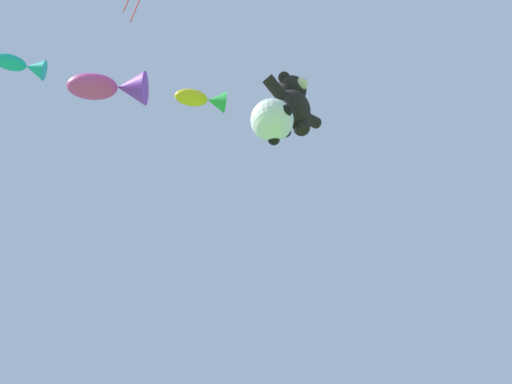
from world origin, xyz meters
TOP-DOWN VIEW (x-y plane):
  - teddy_bear_kite at (0.37, 5.84)m, footprint 2.03×0.89m
  - soccer_ball_kite at (-0.42, 5.87)m, footprint 1.07×1.06m
  - fish_kite_crimson at (2.16, 7.68)m, footprint 1.54×1.38m
  - fish_kite_goldfin at (-0.32, 8.75)m, footprint 1.65×1.43m
  - fish_kite_magenta at (-2.57, 10.47)m, footprint 2.39×2.34m
  - fish_kite_teal at (-4.84, 11.83)m, footprint 1.55×1.21m

SIDE VIEW (x-z plane):
  - soccer_ball_kite at x=-0.42m, z-range 10.34..11.32m
  - teddy_bear_kite at x=0.37m, z-range 11.32..13.38m
  - fish_kite_goldfin at x=-0.32m, z-range 14.50..15.19m
  - fish_kite_magenta at x=-2.57m, z-range 14.39..15.45m
  - fish_kite_teal at x=-4.84m, z-range 14.74..15.37m
  - fish_kite_crimson at x=2.16m, z-range 14.85..15.46m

